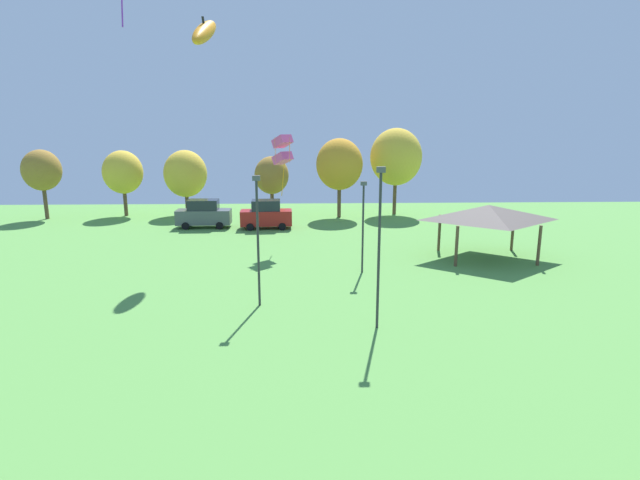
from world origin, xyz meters
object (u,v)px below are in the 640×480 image
Objects in this scene: parked_car_second_from_left at (266,215)px; treeline_tree_3 at (272,176)px; parked_car_leftmost at (204,214)px; treeline_tree_1 at (123,172)px; treeline_tree_2 at (185,174)px; light_post_3 at (379,241)px; light_post_0 at (258,234)px; park_pavilion at (488,213)px; light_post_1 at (363,221)px; treeline_tree_5 at (396,157)px; treeline_tree_4 at (339,164)px; kite_flying_2 at (204,32)px; treeline_tree_0 at (42,170)px; kite_flying_1 at (283,150)px.

parked_car_second_from_left is 7.30m from treeline_tree_3.
treeline_tree_1 reaches higher than parked_car_leftmost.
parked_car_second_from_left is 11.39m from treeline_tree_2.
light_post_0 is at bearing 151.09° from light_post_3.
light_post_0 is 26.08m from treeline_tree_3.
park_pavilion reaches higher than parked_car_second_from_left.
light_post_1 is 21.64m from treeline_tree_5.
light_post_1 is 8.60m from light_post_3.
parked_car_leftmost is 5.53m from parked_car_second_from_left.
park_pavilion is at bearing -61.11° from treeline_tree_4.
treeline_tree_4 is at bearing 54.13° from kite_flying_2.
treeline_tree_0 is at bearing 163.14° from parked_car_second_from_left.
treeline_tree_3 is at bearing 102.28° from light_post_3.
treeline_tree_3 is at bearing 96.97° from kite_flying_1.
parked_car_second_from_left is (-1.79, 6.94, -5.83)m from kite_flying_1.
treeline_tree_5 is at bearing 2.72° from treeline_tree_0.
kite_flying_1 is 11.98m from parked_car_leftmost.
treeline_tree_3 is 12.47m from treeline_tree_5.
treeline_tree_0 reaches higher than light_post_1.
kite_flying_1 is at bearing -78.29° from parked_car_second_from_left.
parked_car_leftmost is at bearing -158.52° from treeline_tree_4.
treeline_tree_2 is 20.92m from treeline_tree_5.
parked_car_second_from_left is 16.28m from treeline_tree_1.
light_post_3 is at bearing -92.26° from light_post_1.
light_post_0 is (6.53, -19.87, 2.39)m from parked_car_leftmost.
treeline_tree_5 is at bearing 18.52° from parked_car_leftmost.
parked_car_leftmost is 0.62× the size of treeline_tree_4.
kite_flying_1 is 0.97× the size of parked_car_second_from_left.
treeline_tree_2 reaches higher than treeline_tree_1.
parked_car_second_from_left is at bearing 106.11° from light_post_3.
treeline_tree_5 is at bearing 26.64° from parked_car_second_from_left.
treeline_tree_5 is at bearing 15.82° from treeline_tree_4.
treeline_tree_1 is at bearing 179.56° from treeline_tree_3.
treeline_tree_2 reaches higher than light_post_0.
kite_flying_1 is 9.23m from parked_car_second_from_left.
park_pavilion is at bearing -14.67° from kite_flying_1.
light_post_1 is at bearing -71.98° from treeline_tree_3.
treeline_tree_5 reaches higher than parked_car_second_from_left.
park_pavilion is (18.58, -2.36, -11.53)m from kite_flying_2.
parked_car_leftmost is 25.92m from light_post_3.
light_post_1 is 34.12m from treeline_tree_0.
parked_car_second_from_left is 0.70× the size of light_post_0.
treeline_tree_0 is 28.17m from treeline_tree_4.
light_post_0 is 1.16× the size of light_post_1.
treeline_tree_0 is at bearing 156.68° from park_pavilion.
treeline_tree_0 is 33.96m from treeline_tree_5.
light_post_0 reaches higher than parked_car_second_from_left.
kite_flying_1 is 13.41m from treeline_tree_4.
treeline_tree_0 is at bearing 143.56° from kite_flying_2.
kite_flying_2 is 0.56× the size of treeline_tree_5.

